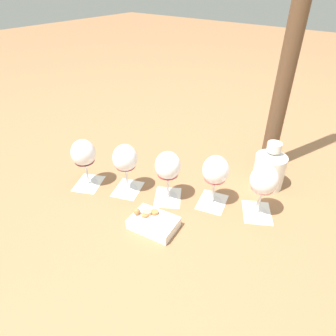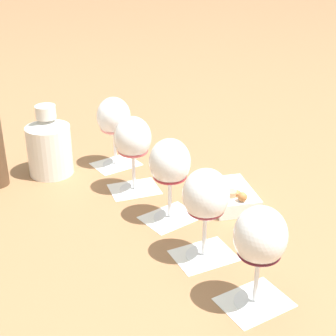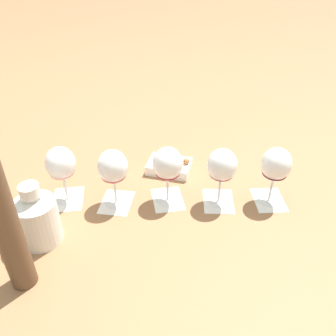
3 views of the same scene
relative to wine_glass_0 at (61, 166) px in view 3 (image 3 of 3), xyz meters
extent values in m
plane|color=#936642|center=(0.29, 0.11, -0.13)|extent=(8.00, 8.00, 0.00)
cube|color=white|center=(0.00, 0.00, -0.13)|extent=(0.14, 0.15, 0.00)
cube|color=white|center=(0.15, 0.05, -0.13)|extent=(0.12, 0.14, 0.00)
cube|color=white|center=(0.29, 0.12, -0.13)|extent=(0.14, 0.15, 0.00)
cube|color=white|center=(0.43, 0.17, -0.13)|extent=(0.13, 0.14, 0.00)
cube|color=white|center=(0.58, 0.24, -0.13)|extent=(0.13, 0.14, 0.00)
cylinder|color=white|center=(0.00, 0.00, -0.12)|extent=(0.07, 0.07, 0.01)
cylinder|color=white|center=(0.00, 0.00, -0.08)|extent=(0.01, 0.01, 0.09)
ellipsoid|color=white|center=(0.00, 0.00, 0.01)|extent=(0.09, 0.09, 0.10)
ellipsoid|color=pink|center=(0.00, 0.00, -0.02)|extent=(0.07, 0.07, 0.03)
cylinder|color=white|center=(0.15, 0.05, -0.12)|extent=(0.07, 0.07, 0.01)
cylinder|color=white|center=(0.15, 0.05, -0.08)|extent=(0.01, 0.01, 0.09)
ellipsoid|color=white|center=(0.15, 0.05, 0.01)|extent=(0.09, 0.09, 0.10)
ellipsoid|color=#CE545E|center=(0.15, 0.05, -0.02)|extent=(0.07, 0.07, 0.02)
cylinder|color=white|center=(0.29, 0.12, -0.12)|extent=(0.07, 0.07, 0.01)
cylinder|color=white|center=(0.29, 0.12, -0.08)|extent=(0.01, 0.01, 0.09)
ellipsoid|color=white|center=(0.29, 0.12, 0.01)|extent=(0.09, 0.09, 0.10)
ellipsoid|color=#9E2933|center=(0.29, 0.12, -0.02)|extent=(0.07, 0.07, 0.02)
cylinder|color=white|center=(0.43, 0.17, -0.12)|extent=(0.07, 0.07, 0.01)
cylinder|color=white|center=(0.43, 0.17, -0.08)|extent=(0.01, 0.01, 0.09)
ellipsoid|color=white|center=(0.43, 0.17, 0.01)|extent=(0.09, 0.09, 0.10)
ellipsoid|color=maroon|center=(0.43, 0.17, -0.02)|extent=(0.07, 0.07, 0.03)
cylinder|color=white|center=(0.58, 0.24, -0.12)|extent=(0.07, 0.07, 0.01)
cylinder|color=white|center=(0.58, 0.24, -0.08)|extent=(0.01, 0.01, 0.09)
ellipsoid|color=white|center=(0.58, 0.24, 0.01)|extent=(0.09, 0.09, 0.10)
ellipsoid|color=#4D1524|center=(0.58, 0.24, -0.02)|extent=(0.07, 0.07, 0.02)
cylinder|color=white|center=(0.04, -0.17, -0.06)|extent=(0.11, 0.11, 0.13)
cone|color=white|center=(0.04, -0.17, 0.01)|extent=(0.11, 0.11, 0.02)
cylinder|color=white|center=(0.04, -0.17, 0.04)|extent=(0.05, 0.05, 0.03)
cube|color=white|center=(0.23, 0.27, -0.11)|extent=(0.16, 0.12, 0.03)
cylinder|color=#B2703D|center=(0.26, 0.27, -0.09)|extent=(0.02, 0.02, 0.01)
sphere|color=#B2703D|center=(0.29, 0.28, -0.08)|extent=(0.02, 0.02, 0.02)
cylinder|color=tan|center=(0.26, 0.26, -0.09)|extent=(0.03, 0.03, 0.01)
cylinder|color=#B2703D|center=(0.24, 0.24, -0.09)|extent=(0.02, 0.02, 0.01)
camera|label=1|loc=(-0.23, 0.78, 0.56)|focal=32.00mm
camera|label=2|loc=(1.26, 0.03, 0.46)|focal=55.00mm
camera|label=3|loc=(0.62, -0.66, 0.59)|focal=38.00mm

